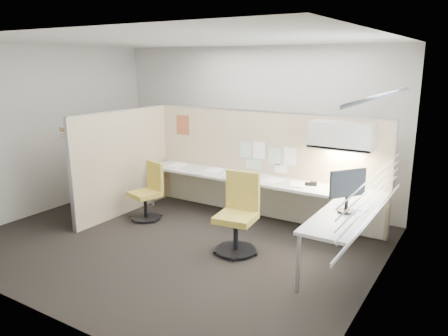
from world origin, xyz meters
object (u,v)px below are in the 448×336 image
Objects in this scene: chair_right at (238,216)px; monitor at (347,188)px; chair_left at (148,193)px; phone at (346,190)px; desk at (270,191)px.

chair_right is 1.50m from monitor.
phone is at bearing 29.31° from chair_left.
desk is 1.15m from phone.
chair_left is at bearing -156.30° from phone.
monitor reaches higher than chair_left.
chair_left is 1.91m from chair_right.
chair_left is 3.12m from phone.
monitor is at bearing 14.85° from chair_left.
monitor is at bearing 3.30° from chair_right.
chair_right is at bearing 137.13° from monitor.
phone is (-0.24, 0.78, -0.26)m from monitor.
chair_right reaches higher than chair_left.
desk is at bearing -165.86° from phone.
chair_right is 2.00× the size of monitor.
desk is 0.97m from chair_right.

